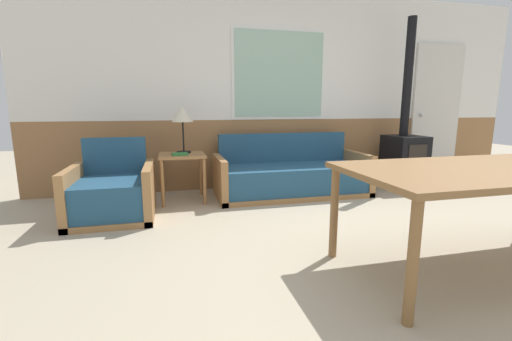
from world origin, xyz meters
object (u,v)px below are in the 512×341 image
armchair (113,194)px  dining_table (491,176)px  couch (291,176)px  side_table (182,162)px  table_lamp (182,116)px  wood_stove (405,148)px

armchair → dining_table: bearing=-42.8°
couch → side_table: size_ratio=3.39×
armchair → table_lamp: (0.76, 0.57, 0.78)m
wood_stove → armchair: bearing=-173.1°
armchair → table_lamp: size_ratio=1.52×
armchair → dining_table: armchair is taller
dining_table → wood_stove: bearing=64.6°
side_table → dining_table: (1.98, -2.34, 0.19)m
armchair → wood_stove: wood_stove is taller
side_table → armchair: bearing=-146.9°
armchair → table_lamp: bearing=28.8°
dining_table → wood_stove: size_ratio=0.86×
couch → side_table: (-1.38, 0.03, 0.24)m
side_table → couch: bearing=-1.3°
side_table → table_lamp: bearing=74.5°
armchair → couch: bearing=3.6°
couch → dining_table: 2.42m
dining_table → wood_stove: 2.58m
table_lamp → armchair: bearing=-143.0°
side_table → dining_table: dining_table is taller
armchair → side_table: armchair is taller
table_lamp → dining_table: 3.14m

